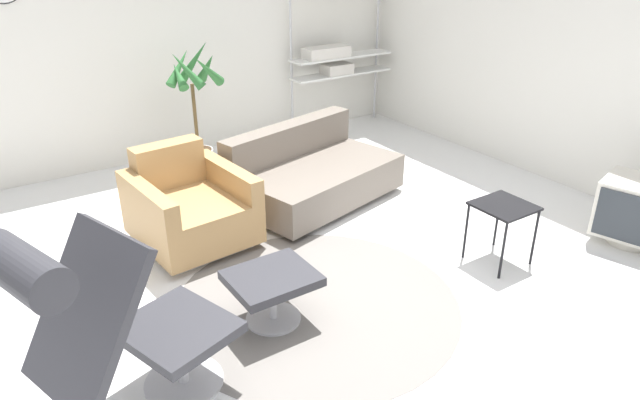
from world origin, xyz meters
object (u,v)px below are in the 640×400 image
lounge_chair (107,313)px  crt_television (637,211)px  armchair_red (190,210)px  shelf_unit (336,50)px  side_table (503,212)px  potted_plant (197,115)px  couch_low (312,175)px  ottoman (272,285)px

lounge_chair → crt_television: size_ratio=1.81×
armchair_red → shelf_unit: shelf_unit is taller
side_table → shelf_unit: (0.84, 3.36, 0.58)m
side_table → lounge_chair: bearing=-179.4°
potted_plant → shelf_unit: bearing=11.9°
armchair_red → potted_plant: size_ratio=0.71×
couch_low → side_table: couch_low is taller
ottoman → side_table: bearing=-9.7°
couch_low → crt_television: 2.73m
potted_plant → crt_television: bearing=-55.4°
armchair_red → potted_plant: potted_plant is taller
side_table → potted_plant: size_ratio=0.35×
ottoman → armchair_red: size_ratio=0.56×
armchair_red → ottoman: bearing=86.3°
armchair_red → crt_television: 3.57m
couch_low → shelf_unit: shelf_unit is taller
couch_low → armchair_red: bearing=-7.8°
side_table → crt_television: crt_television is taller
shelf_unit → ottoman: bearing=-130.8°
armchair_red → shelf_unit: (2.67, 1.76, 0.72)m
armchair_red → couch_low: size_ratio=0.57×
side_table → potted_plant: (-1.18, 2.93, 0.20)m
lounge_chair → armchair_red: lounge_chair is taller
couch_low → side_table: 1.83m
crt_television → potted_plant: 4.08m
couch_low → side_table: size_ratio=3.55×
lounge_chair → ottoman: (1.05, 0.34, -0.42)m
armchair_red → side_table: (1.83, -1.60, 0.14)m
armchair_red → crt_television: (2.95, -2.01, 0.01)m
ottoman → shelf_unit: size_ratio=0.27×
lounge_chair → ottoman: bearing=90.0°
ottoman → crt_television: bearing=-13.8°
crt_television → ottoman: bearing=60.9°
lounge_chair → crt_television: (3.98, -0.38, -0.41)m
side_table → shelf_unit: bearing=76.0°
armchair_red → shelf_unit: 3.27m
lounge_chair → couch_low: lounge_chair is taller
couch_low → crt_television: bearing=114.8°
lounge_chair → ottoman: lounge_chair is taller
shelf_unit → armchair_red: bearing=-146.6°
ottoman → couch_low: size_ratio=0.32×
lounge_chair → potted_plant: 3.40m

